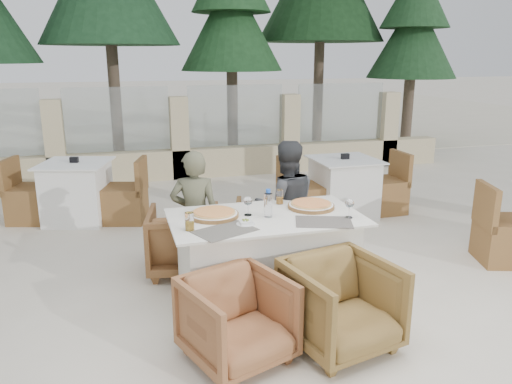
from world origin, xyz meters
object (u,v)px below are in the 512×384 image
object	(u,v)px
pizza_left	(214,214)
bg_table_b	(344,188)
wine_glass_centre	(248,205)
armchair_far_right	(269,232)
armchair_near_left	(237,320)
olive_dish	(246,222)
armchair_near_right	(341,305)
wine_glass_corner	(349,207)
diner_right	(286,207)
beer_glass_left	(190,221)
beer_glass_right	(280,197)
water_bottle	(268,203)
dining_table	(266,259)
armchair_far_left	(184,240)
pizza_right	(311,205)
bg_table_a	(77,192)
diner_left	(195,217)

from	to	relation	value
pizza_left	bg_table_b	distance (m)	2.87
wine_glass_centre	armchair_far_right	world-z (taller)	wine_glass_centre
armchair_far_right	armchair_near_left	size ratio (longest dim) A/B	1.03
olive_dish	armchair_near_right	xyz separation A→B (m)	(0.53, -0.67, -0.46)
wine_glass_corner	armchair_near_right	bearing A→B (deg)	-118.84
armchair_far_right	diner_right	bearing A→B (deg)	128.13
beer_glass_left	beer_glass_right	distance (m)	1.01
wine_glass_corner	beer_glass_left	distance (m)	1.31
water_bottle	bg_table_b	world-z (taller)	water_bottle
dining_table	armchair_far_left	bearing A→B (deg)	125.63
beer_glass_left	beer_glass_right	world-z (taller)	beer_glass_left
water_bottle	beer_glass_left	size ratio (longest dim) A/B	1.69
pizza_right	armchair_far_left	world-z (taller)	pizza_right
pizza_left	bg_table_a	world-z (taller)	pizza_left
diner_left	diner_right	xyz separation A→B (m)	(0.88, -0.02, 0.03)
wine_glass_corner	armchair_near_left	distance (m)	1.35
wine_glass_centre	olive_dish	size ratio (longest dim) A/B	1.67
dining_table	beer_glass_right	distance (m)	0.59
water_bottle	beer_glass_left	xyz separation A→B (m)	(-0.67, -0.15, -0.05)
armchair_far_right	wine_glass_corner	bearing A→B (deg)	125.69
dining_table	pizza_left	size ratio (longest dim) A/B	3.89
olive_dish	beer_glass_left	bearing A→B (deg)	-178.35
wine_glass_centre	armchair_near_left	xyz separation A→B (m)	(-0.31, -0.85, -0.56)
water_bottle	wine_glass_corner	world-z (taller)	water_bottle
armchair_far_left	bg_table_b	size ratio (longest dim) A/B	0.43
dining_table	beer_glass_right	size ratio (longest dim) A/B	12.28
wine_glass_centre	diner_left	xyz separation A→B (m)	(-0.37, 0.54, -0.24)
olive_dish	bg_table_a	xyz separation A→B (m)	(-1.46, 2.89, -0.41)
olive_dish	armchair_near_right	world-z (taller)	olive_dish
dining_table	armchair_far_right	xyz separation A→B (m)	(0.28, 0.82, -0.07)
armchair_far_right	armchair_near_left	xyz separation A→B (m)	(-0.73, -1.61, -0.01)
pizza_right	armchair_near_right	distance (m)	1.06
wine_glass_corner	beer_glass_right	bearing A→B (deg)	128.20
wine_glass_centre	olive_dish	world-z (taller)	wine_glass_centre
pizza_right	wine_glass_centre	xyz separation A→B (m)	(-0.59, -0.05, 0.07)
water_bottle	beer_glass_right	distance (m)	0.40
armchair_near_left	diner_right	distance (m)	1.63
wine_glass_corner	beer_glass_right	xyz separation A→B (m)	(-0.42, 0.54, -0.03)
armchair_near_left	diner_left	world-z (taller)	diner_left
armchair_far_right	diner_right	distance (m)	0.42
wine_glass_corner	armchair_far_left	xyz separation A→B (m)	(-1.23, 1.04, -0.54)
pizza_left	wine_glass_centre	size ratio (longest dim) A/B	2.24
pizza_left	beer_glass_right	size ratio (longest dim) A/B	3.16
bg_table_a	beer_glass_right	bearing A→B (deg)	-36.20
wine_glass_corner	dining_table	bearing A→B (deg)	160.60
water_bottle	wine_glass_centre	size ratio (longest dim) A/B	1.29
dining_table	wine_glass_corner	bearing A→B (deg)	-19.40
dining_table	armchair_far_left	world-z (taller)	dining_table
olive_dish	armchair_near_right	distance (m)	0.97
armchair_near_right	diner_right	size ratio (longest dim) A/B	0.56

